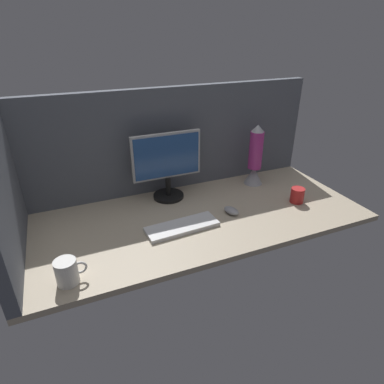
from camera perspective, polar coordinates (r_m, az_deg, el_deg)
name	(u,v)px	position (r cm, az deg, el deg)	size (l,w,h in cm)	color
ground_plane	(197,216)	(177.26, 0.89, -4.28)	(180.00, 80.00, 3.00)	tan
cubicle_wall_back	(172,140)	(195.64, -3.53, 9.18)	(180.00, 5.00, 61.51)	#565B66
cubicle_wall_side	(2,192)	(152.95, -30.59, -0.03)	(5.00, 80.00, 61.51)	#565B66
monitor	(167,163)	(185.36, -4.43, 5.09)	(40.39, 18.00, 39.18)	black
keyboard	(182,227)	(163.99, -1.75, -6.12)	(37.00, 13.00, 2.00)	silver
mouse	(231,211)	(177.30, 6.95, -3.29)	(5.60, 9.60, 3.40)	#99999E
mug_red_plastic	(297,195)	(195.68, 18.09, -0.55)	(7.70, 7.70, 8.77)	red
mug_ceramic_white	(67,272)	(139.21, -21.19, -13.00)	(12.37, 8.73, 10.62)	white
lava_lamp	(255,160)	(208.31, 11.05, 5.61)	(11.82, 11.82, 38.68)	#A5A5AD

